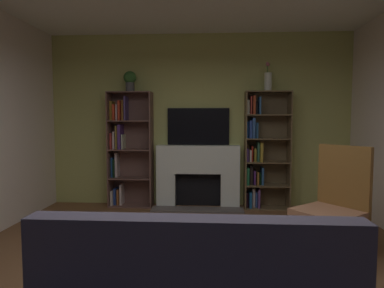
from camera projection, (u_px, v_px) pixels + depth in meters
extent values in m
cube|color=tan|center=(199.00, 120.00, 5.71)|extent=(5.12, 0.06, 2.87)
cube|color=white|center=(167.00, 189.00, 5.67)|extent=(0.31, 0.25, 0.56)
cube|color=white|center=(230.00, 190.00, 5.60)|extent=(0.31, 0.25, 0.56)
cube|color=white|center=(198.00, 159.00, 5.60)|extent=(1.37, 0.25, 0.46)
cube|color=black|center=(198.00, 189.00, 5.72)|extent=(0.75, 0.08, 0.56)
cube|color=#5D5756|center=(197.00, 210.00, 5.38)|extent=(1.47, 0.30, 0.03)
cube|color=black|center=(198.00, 127.00, 5.65)|extent=(1.03, 0.06, 0.61)
cube|color=brown|center=(110.00, 149.00, 5.64)|extent=(0.02, 0.33, 1.90)
cube|color=brown|center=(152.00, 150.00, 5.59)|extent=(0.02, 0.33, 1.90)
cube|color=brown|center=(133.00, 149.00, 5.77)|extent=(0.72, 0.02, 1.90)
cube|color=brown|center=(131.00, 205.00, 5.68)|extent=(0.68, 0.33, 0.02)
cube|color=beige|center=(113.00, 197.00, 5.72)|extent=(0.03, 0.25, 0.24)
cube|color=navy|center=(116.00, 196.00, 5.74)|extent=(0.04, 0.20, 0.28)
cube|color=#945327|center=(119.00, 196.00, 5.73)|extent=(0.03, 0.21, 0.26)
cube|color=beige|center=(122.00, 194.00, 5.73)|extent=(0.03, 0.21, 0.35)
cube|color=brown|center=(131.00, 178.00, 5.65)|extent=(0.68, 0.33, 0.02)
cube|color=#204D8C|center=(113.00, 167.00, 5.71)|extent=(0.03, 0.19, 0.32)
cube|color=black|center=(115.00, 168.00, 5.70)|extent=(0.02, 0.21, 0.30)
cube|color=beige|center=(117.00, 165.00, 5.70)|extent=(0.04, 0.19, 0.40)
cube|color=brown|center=(131.00, 150.00, 5.61)|extent=(0.68, 0.33, 0.02)
cube|color=#B13831|center=(112.00, 141.00, 5.66)|extent=(0.03, 0.23, 0.27)
cube|color=beige|center=(115.00, 140.00, 5.66)|extent=(0.03, 0.21, 0.29)
cube|color=olive|center=(118.00, 137.00, 5.65)|extent=(0.03, 0.23, 0.39)
cube|color=#4C2D75|center=(121.00, 137.00, 5.63)|extent=(0.04, 0.26, 0.41)
cube|color=beige|center=(123.00, 142.00, 5.65)|extent=(0.02, 0.22, 0.24)
cube|color=brown|center=(130.00, 121.00, 5.58)|extent=(0.68, 0.33, 0.02)
cube|color=olive|center=(112.00, 111.00, 5.63)|extent=(0.04, 0.20, 0.31)
cube|color=#B3331A|center=(115.00, 112.00, 5.61)|extent=(0.04, 0.24, 0.26)
cube|color=beige|center=(118.00, 112.00, 5.61)|extent=(0.02, 0.24, 0.26)
cube|color=#AE331F|center=(121.00, 111.00, 5.60)|extent=(0.03, 0.26, 0.32)
cube|color=#936026|center=(124.00, 110.00, 5.63)|extent=(0.03, 0.19, 0.33)
cube|color=#4B3B71|center=(126.00, 108.00, 5.60)|extent=(0.02, 0.24, 0.40)
cube|color=brown|center=(130.00, 92.00, 5.55)|extent=(0.68, 0.33, 0.02)
cube|color=brown|center=(245.00, 150.00, 5.50)|extent=(0.02, 0.33, 1.90)
cube|color=brown|center=(289.00, 150.00, 5.46)|extent=(0.02, 0.33, 1.90)
cube|color=brown|center=(266.00, 149.00, 5.63)|extent=(0.72, 0.02, 1.90)
cube|color=brown|center=(266.00, 207.00, 5.55)|extent=(0.68, 0.33, 0.02)
cube|color=black|center=(247.00, 199.00, 5.60)|extent=(0.04, 0.22, 0.24)
cube|color=#174E87|center=(250.00, 199.00, 5.56)|extent=(0.04, 0.28, 0.26)
cube|color=beige|center=(253.00, 197.00, 5.60)|extent=(0.04, 0.20, 0.30)
cube|color=#324F93|center=(256.00, 199.00, 5.59)|extent=(0.03, 0.21, 0.24)
cube|color=#5E3977|center=(258.00, 197.00, 5.56)|extent=(0.03, 0.26, 0.30)
cube|color=brown|center=(266.00, 185.00, 5.52)|extent=(0.68, 0.33, 0.02)
cube|color=#206A40|center=(247.00, 176.00, 5.55)|extent=(0.04, 0.26, 0.28)
cube|color=black|center=(251.00, 174.00, 5.56)|extent=(0.04, 0.22, 0.32)
cube|color=#592B7D|center=(254.00, 177.00, 5.57)|extent=(0.03, 0.19, 0.23)
cube|color=brown|center=(257.00, 178.00, 5.54)|extent=(0.03, 0.26, 0.21)
cube|color=black|center=(260.00, 178.00, 5.57)|extent=(0.03, 0.20, 0.19)
cube|color=#28538A|center=(262.00, 176.00, 5.55)|extent=(0.03, 0.22, 0.28)
cube|color=brown|center=(267.00, 162.00, 5.49)|extent=(0.68, 0.33, 0.02)
cube|color=#593C80|center=(247.00, 155.00, 5.53)|extent=(0.03, 0.23, 0.20)
cube|color=beige|center=(250.00, 155.00, 5.52)|extent=(0.03, 0.26, 0.19)
cube|color=#A6261A|center=(252.00, 153.00, 5.55)|extent=(0.03, 0.19, 0.25)
cube|color=olive|center=(255.00, 155.00, 5.54)|extent=(0.03, 0.21, 0.21)
cube|color=#376C54|center=(258.00, 152.00, 5.54)|extent=(0.03, 0.19, 0.31)
cube|color=olive|center=(261.00, 152.00, 5.50)|extent=(0.04, 0.27, 0.31)
cube|color=brown|center=(267.00, 139.00, 5.46)|extent=(0.68, 0.33, 0.02)
cube|color=#1F4D99|center=(247.00, 130.00, 5.52)|extent=(0.02, 0.21, 0.27)
cube|color=#2C4594|center=(250.00, 129.00, 5.49)|extent=(0.04, 0.25, 0.28)
cube|color=#2C508B|center=(253.00, 128.00, 5.48)|extent=(0.04, 0.27, 0.32)
cube|color=#295381|center=(256.00, 130.00, 5.51)|extent=(0.04, 0.20, 0.25)
cube|color=brown|center=(268.00, 115.00, 5.44)|extent=(0.68, 0.33, 0.02)
cube|color=beige|center=(248.00, 107.00, 5.48)|extent=(0.04, 0.22, 0.23)
cube|color=#AD372E|center=(251.00, 105.00, 5.47)|extent=(0.02, 0.23, 0.29)
cube|color=#A73C1F|center=(254.00, 105.00, 5.47)|extent=(0.04, 0.23, 0.30)
cube|color=black|center=(256.00, 108.00, 5.49)|extent=(0.03, 0.20, 0.21)
cube|color=#2B5383|center=(259.00, 106.00, 5.44)|extent=(0.03, 0.28, 0.28)
cube|color=brown|center=(268.00, 92.00, 5.41)|extent=(0.68, 0.33, 0.02)
cylinder|color=#4E4F51|center=(130.00, 87.00, 5.56)|extent=(0.14, 0.14, 0.15)
sphere|color=#33652C|center=(130.00, 78.00, 5.54)|extent=(0.21, 0.21, 0.21)
cylinder|color=silver|center=(268.00, 82.00, 5.41)|extent=(0.12, 0.12, 0.29)
cylinder|color=#4C7F3F|center=(268.00, 69.00, 5.42)|extent=(0.01, 0.01, 0.13)
sphere|color=#D9718B|center=(268.00, 64.00, 5.41)|extent=(0.06, 0.06, 0.06)
cylinder|color=#4C7F3F|center=(267.00, 68.00, 5.41)|extent=(0.01, 0.01, 0.16)
sphere|color=#D9718B|center=(267.00, 63.00, 5.41)|extent=(0.04, 0.04, 0.04)
cube|color=#4B4659|center=(194.00, 268.00, 1.76)|extent=(1.76, 0.17, 0.53)
cylinder|color=brown|center=(367.00, 240.00, 3.49)|extent=(0.04, 0.04, 0.43)
cylinder|color=brown|center=(320.00, 226.00, 3.94)|extent=(0.04, 0.04, 0.43)
cylinder|color=brown|center=(337.00, 251.00, 3.18)|extent=(0.04, 0.04, 0.43)
cylinder|color=brown|center=(290.00, 235.00, 3.63)|extent=(0.04, 0.04, 0.43)
cube|color=#AF7655|center=(328.00, 214.00, 3.54)|extent=(0.83, 0.83, 0.08)
cube|color=brown|center=(328.00, 219.00, 3.54)|extent=(0.83, 0.83, 0.04)
cube|color=brown|center=(344.00, 180.00, 3.67)|extent=(0.42, 0.50, 0.75)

